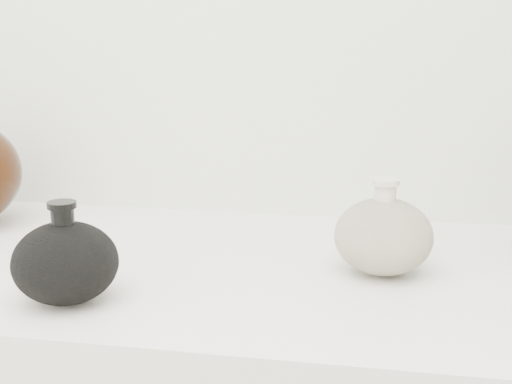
# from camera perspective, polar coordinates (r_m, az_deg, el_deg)

# --- Properties ---
(black_gourd_vase) EXTENTS (0.12, 0.12, 0.11)m
(black_gourd_vase) POSITION_cam_1_polar(r_m,az_deg,el_deg) (0.79, -15.00, -5.41)
(black_gourd_vase) COLOR black
(black_gourd_vase) RESTS_ON display_counter
(cream_gourd_vase) EXTENTS (0.15, 0.15, 0.12)m
(cream_gourd_vase) POSITION_cam_1_polar(r_m,az_deg,el_deg) (0.87, 10.16, -3.44)
(cream_gourd_vase) COLOR #BDB393
(cream_gourd_vase) RESTS_ON display_counter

